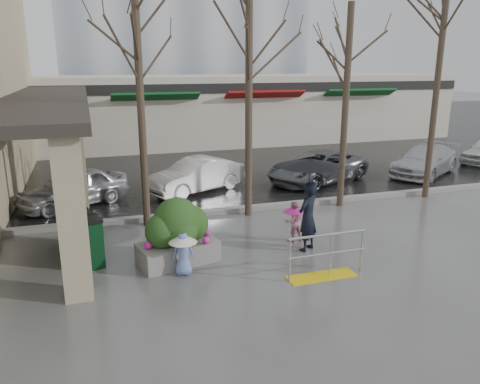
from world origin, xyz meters
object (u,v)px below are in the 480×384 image
child_blue (183,249)px  news_boxes (81,233)px  tree_west (138,47)px  child_pink (293,219)px  handrail (325,261)px  car_d (425,160)px  tree_mideast (348,57)px  tree_east (442,41)px  planter (178,232)px  car_a (73,188)px  tree_midwest (249,43)px  car_b (196,175)px  woman (309,191)px  car_c (318,167)px

child_blue → news_boxes: 2.89m
tree_west → child_pink: (3.61, -2.52, -4.46)m
handrail → child_blue: size_ratio=1.88×
child_blue → car_d: 13.70m
tree_west → child_blue: 5.82m
tree_west → child_blue: tree_west is taller
tree_mideast → child_pink: (-2.89, -2.52, -4.24)m
handrail → tree_mideast: bearing=56.8°
tree_mideast → handrail: bearing=-123.2°
tree_east → planter: tree_east is taller
car_a → child_pink: bearing=18.5°
tree_mideast → child_blue: size_ratio=6.43×
tree_midwest → car_b: (-0.95, 3.24, -4.60)m
car_a → car_b: (4.34, 0.49, 0.00)m
handrail → news_boxes: bearing=150.4°
tree_mideast → tree_east: 3.54m
handrail → woman: woman is taller
tree_mideast → car_b: size_ratio=1.70×
car_c → tree_west: bearing=-89.0°
news_boxes → car_a: bearing=76.5°
tree_east → car_b: bearing=157.3°
tree_mideast → car_d: size_ratio=1.50×
tree_mideast → child_blue: 8.33m
woman → tree_west: bearing=-75.0°
tree_mideast → car_c: tree_mideast is taller
car_b → car_d: 10.08m
car_c → tree_midwest: bearing=-74.7°
tree_west → car_a: tree_west is taller
tree_midwest → news_boxes: tree_midwest is taller
tree_east → news_boxes: size_ratio=3.27×
tree_mideast → woman: tree_mideast is taller
tree_mideast → planter: size_ratio=3.20×
child_pink → car_d: size_ratio=0.25×
handrail → car_d: car_d is taller
car_c → car_d: 5.06m
news_boxes → car_b: 6.52m
news_boxes → child_pink: bearing=-23.9°
tree_midwest → woman: 4.91m
woman → planter: (-3.31, 0.24, -0.79)m
handrail → tree_mideast: (3.14, 4.80, 4.48)m
child_pink → news_boxes: bearing=-15.5°
woman → child_blue: size_ratio=2.42×
tree_mideast → woman: (-2.82, -3.24, -3.29)m
tree_west → child_pink: 6.27m
planter → news_boxes: (-2.22, 1.16, -0.18)m
tree_midwest → car_a: (-5.30, 2.76, -4.60)m
tree_mideast → news_boxes: (-8.34, -1.84, -4.26)m
handrail → car_a: size_ratio=0.51×
handrail → child_blue: bearing=160.1°
news_boxes → car_b: size_ratio=0.58×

